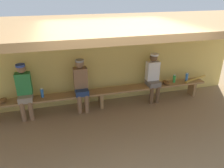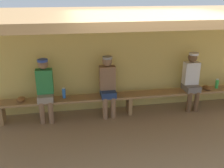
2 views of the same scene
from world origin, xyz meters
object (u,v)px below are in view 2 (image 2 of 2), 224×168
bench (129,97)px  water_bottle_green (217,84)px  player_shirtless_tan (108,83)px  player_near_post (45,87)px  water_bottle_orange (64,93)px  player_in_white (192,78)px  baseball_glove_worn (21,99)px  baseball_glove_tan (207,88)px

bench → water_bottle_green: 2.14m
player_shirtless_tan → water_bottle_green: size_ratio=5.85×
bench → player_near_post: size_ratio=4.46×
bench → water_bottle_orange: bearing=178.2°
bench → player_near_post: (-1.82, 0.00, 0.36)m
player_shirtless_tan → bench: bearing=-0.4°
player_in_white → player_shirtless_tan: (-1.95, 0.00, 0.00)m
water_bottle_orange → baseball_glove_worn: water_bottle_orange is taller
baseball_glove_tan → bench: bearing=-94.4°
player_in_white → player_shirtless_tan: bearing=180.0°
player_in_white → water_bottle_orange: 2.91m
player_near_post → baseball_glove_tan: 3.68m
water_bottle_green → baseball_glove_tan: size_ratio=0.96×
bench → water_bottle_orange: (-1.44, 0.04, 0.18)m
player_in_white → water_bottle_green: (0.67, 0.02, -0.18)m
baseball_glove_worn → bench: bearing=96.9°
player_near_post → player_in_white: bearing=0.0°
player_near_post → water_bottle_green: (3.96, 0.02, -0.18)m
player_near_post → baseball_glove_tan: player_near_post is taller
baseball_glove_worn → baseball_glove_tan: (4.19, -0.05, 0.00)m
bench → water_bottle_orange: size_ratio=25.60×
player_shirtless_tan → water_bottle_orange: player_shirtless_tan is taller
player_near_post → water_bottle_orange: bearing=6.2°
player_near_post → baseball_glove_worn: player_near_post is taller
player_in_white → player_shirtless_tan: 1.95m
player_in_white → baseball_glove_tan: bearing=-4.6°
player_near_post → baseball_glove_tan: bearing=-0.5°
player_shirtless_tan → player_near_post: same height
player_in_white → player_shirtless_tan: size_ratio=1.00×
player_shirtless_tan → water_bottle_orange: (-0.95, 0.04, -0.18)m
water_bottle_orange → water_bottle_green: size_ratio=1.02×
bench → water_bottle_green: bearing=0.6°
player_shirtless_tan → baseball_glove_tan: (2.34, -0.03, -0.24)m
water_bottle_green → baseball_glove_worn: 4.47m
player_in_white → water_bottle_orange: size_ratio=5.74×
water_bottle_orange → water_bottle_green: 3.58m
player_shirtless_tan → water_bottle_green: 2.63m
player_near_post → baseball_glove_tan: size_ratio=5.60×
water_bottle_green → baseball_glove_worn: bearing=-180.0°
player_in_white → player_near_post: (-3.28, 0.00, 0.00)m
player_in_white → bench: bearing=-179.9°
player_near_post → baseball_glove_worn: 0.57m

